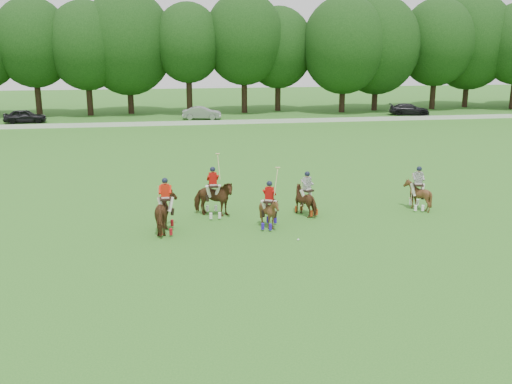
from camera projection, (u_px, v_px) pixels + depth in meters
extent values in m
plane|color=#27671D|center=(256.00, 253.00, 22.58)|extent=(180.00, 180.00, 0.00)
cylinder|color=black|center=(38.00, 94.00, 65.90)|extent=(0.70, 0.70, 4.98)
ellipsoid|color=black|center=(33.00, 43.00, 64.46)|extent=(8.80, 8.80, 10.12)
cylinder|color=black|center=(89.00, 95.00, 66.47)|extent=(0.70, 0.70, 4.64)
ellipsoid|color=black|center=(86.00, 46.00, 65.06)|extent=(8.80, 8.80, 10.13)
cylinder|color=black|center=(130.00, 95.00, 68.23)|extent=(0.70, 0.70, 4.31)
ellipsoid|color=black|center=(128.00, 42.00, 66.69)|extent=(10.67, 10.67, 12.27)
cylinder|color=black|center=(189.00, 92.00, 67.77)|extent=(0.70, 0.70, 5.24)
ellipsoid|color=black|center=(188.00, 43.00, 66.36)|extent=(8.06, 8.06, 9.26)
cylinder|color=black|center=(244.00, 91.00, 69.07)|extent=(0.70, 0.70, 5.19)
ellipsoid|color=black|center=(244.00, 39.00, 67.53)|extent=(9.50, 9.50, 10.92)
cylinder|color=black|center=(278.00, 93.00, 71.18)|extent=(0.70, 0.70, 4.48)
ellipsoid|color=black|center=(278.00, 48.00, 69.82)|extent=(8.60, 8.60, 9.89)
cylinder|color=black|center=(342.00, 95.00, 69.74)|extent=(0.70, 0.70, 4.21)
ellipsoid|color=black|center=(344.00, 45.00, 68.26)|extent=(10.11, 10.11, 11.63)
cylinder|color=black|center=(375.00, 94.00, 71.79)|extent=(0.70, 0.70, 4.07)
ellipsoid|color=black|center=(377.00, 45.00, 70.30)|extent=(10.46, 10.46, 12.03)
cylinder|color=black|center=(433.00, 90.00, 73.16)|extent=(0.70, 0.70, 4.79)
ellipsoid|color=black|center=(437.00, 42.00, 71.67)|extent=(9.47, 9.47, 10.89)
cylinder|color=black|center=(466.00, 90.00, 75.55)|extent=(0.70, 0.70, 4.44)
ellipsoid|color=black|center=(470.00, 41.00, 73.98)|extent=(10.84, 10.84, 12.47)
cube|color=white|center=(195.00, 123.00, 58.82)|extent=(120.00, 0.10, 0.44)
imported|color=black|center=(25.00, 116.00, 60.18)|extent=(4.37, 1.98, 1.45)
imported|color=#959599|center=(202.00, 113.00, 63.16)|extent=(4.41, 2.14, 1.39)
imported|color=black|center=(409.00, 109.00, 67.06)|extent=(4.96, 3.00, 1.35)
imported|color=#432612|center=(166.00, 213.00, 24.90)|extent=(1.07, 2.14, 1.76)
cube|color=black|center=(165.00, 199.00, 24.74)|extent=(0.47, 0.59, 0.08)
cylinder|color=tan|center=(159.00, 201.00, 24.72)|extent=(0.04, 0.21, 1.29)
imported|color=#432612|center=(213.00, 199.00, 27.22)|extent=(1.79, 1.55, 1.74)
cube|color=black|center=(213.00, 186.00, 27.06)|extent=(0.46, 0.58, 0.08)
cylinder|color=tan|center=(219.00, 167.00, 26.89)|extent=(0.06, 0.77, 1.08)
imported|color=#432612|center=(269.00, 212.00, 25.52)|extent=(1.58, 1.66, 1.44)
cube|color=black|center=(269.00, 201.00, 25.39)|extent=(0.63, 0.69, 0.08)
cylinder|color=tan|center=(276.00, 181.00, 25.09)|extent=(0.33, 0.72, 1.08)
imported|color=#432612|center=(307.00, 201.00, 27.51)|extent=(1.51, 1.83, 1.42)
cube|color=black|center=(307.00, 190.00, 27.38)|extent=(0.66, 0.71, 0.08)
cylinder|color=tan|center=(302.00, 193.00, 27.21)|extent=(0.13, 0.20, 1.29)
imported|color=#432612|center=(417.00, 195.00, 28.43)|extent=(1.43, 1.54, 1.47)
cube|color=black|center=(418.00, 185.00, 28.30)|extent=(0.54, 0.64, 0.08)
cylinder|color=tan|center=(412.00, 186.00, 28.33)|extent=(0.07, 0.21, 1.29)
sphere|color=white|center=(298.00, 240.00, 23.99)|extent=(0.09, 0.09, 0.09)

